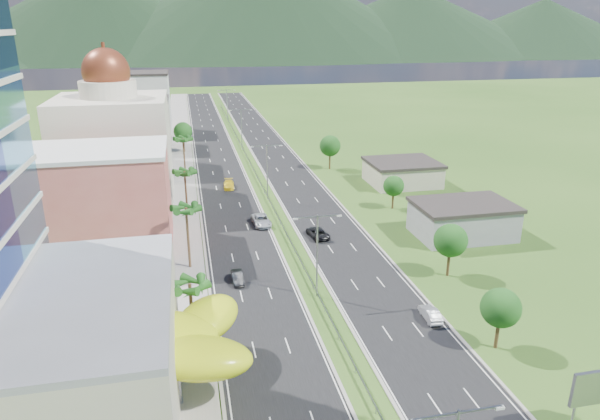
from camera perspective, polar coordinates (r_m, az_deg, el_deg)
ground at (r=60.42m, az=4.12°, el=-13.61°), size 500.00×500.00×0.00m
road_left at (r=142.53m, az=-8.97°, el=5.83°), size 11.00×260.00×0.04m
road_right at (r=144.07m, az=-2.98°, el=6.19°), size 11.00×260.00×0.04m
sidewalk_left at (r=142.35m, az=-12.81°, el=5.58°), size 7.00×260.00×0.12m
median_guardrail at (r=125.60m, az=-5.03°, el=4.44°), size 0.10×216.06×0.76m
streetlight_median_b at (r=65.75m, az=1.84°, el=-4.02°), size 6.04×0.25×11.00m
streetlight_median_c at (r=102.97m, az=-3.54°, el=4.66°), size 6.04×0.25×11.00m
streetlight_median_d at (r=146.60m, az=-6.28°, el=9.02°), size 6.04×0.25×11.00m
streetlight_median_e at (r=190.87m, az=-7.78°, el=11.35°), size 6.04×0.25×11.00m
lime_canopy at (r=52.76m, az=-16.39°, el=-13.39°), size 18.00×15.00×7.40m
pink_shophouse at (r=85.43m, az=-20.49°, el=0.85°), size 20.00×15.00×15.00m
domed_building at (r=106.53m, az=-19.18°, el=6.67°), size 20.00×20.00×28.70m
midrise_grey at (r=131.45m, az=-17.45°, el=7.60°), size 16.00×15.00×16.00m
midrise_beige at (r=153.28m, az=-16.77°, el=8.67°), size 16.00×15.00×13.00m
midrise_white at (r=175.56m, az=-16.36°, el=10.81°), size 16.00×15.00×18.00m
billboard at (r=52.44m, az=29.30°, el=-16.28°), size 5.20×0.35×6.20m
shed_near at (r=90.31m, az=16.94°, el=-1.13°), size 15.00×10.00×5.00m
shed_far at (r=116.87m, az=10.84°, el=3.83°), size 14.00×12.00×4.40m
palm_tree_b at (r=56.71m, az=-11.67°, el=-8.11°), size 3.60×3.60×8.10m
palm_tree_c at (r=74.59m, az=-12.05°, el=-0.12°), size 3.60×3.60×9.60m
palm_tree_d at (r=96.87m, az=-12.20°, el=3.79°), size 3.60×3.60×8.60m
palm_tree_e at (r=121.02m, az=-12.37°, el=7.24°), size 3.60×3.60×9.40m
leafy_tree_lfar at (r=146.07m, az=-12.38°, el=8.18°), size 4.90×4.90×8.05m
leafy_tree_ra at (r=60.24m, az=20.63°, el=-9.77°), size 4.20×4.20×6.90m
leafy_tree_rb at (r=74.62m, az=15.78°, el=-3.16°), size 4.55×4.55×7.47m
leafy_tree_rc at (r=99.99m, az=9.96°, el=2.54°), size 3.85×3.85×6.33m
leafy_tree_rd at (r=125.94m, az=3.22°, el=6.85°), size 4.90×4.90×8.05m
mountain_ridge at (r=505.15m, az=-3.79°, el=15.62°), size 860.00×140.00×90.00m
car_dark_left at (r=72.31m, az=-6.69°, el=-7.15°), size 1.55×4.16×1.36m
car_silver_mid_left at (r=91.59m, az=-4.15°, el=-1.11°), size 3.11×6.10×1.65m
car_yellow_far_left at (r=112.84m, az=-7.60°, el=2.70°), size 2.51×5.33×1.50m
car_silver_right at (r=65.29m, az=13.73°, el=-10.69°), size 1.74×4.35×1.41m
car_dark_far_right at (r=86.34m, az=1.87°, el=-2.42°), size 3.25×5.75×1.51m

